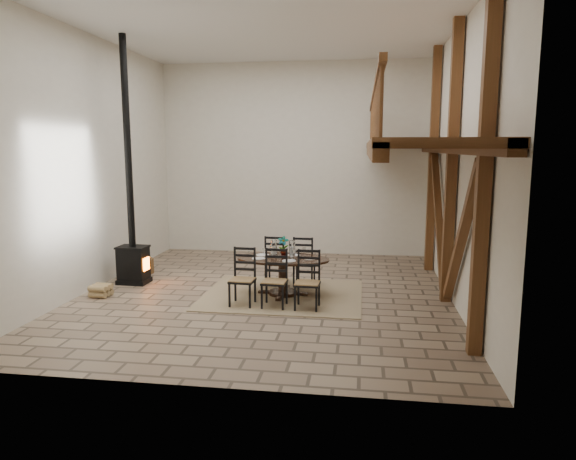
# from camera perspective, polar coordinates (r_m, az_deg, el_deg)

# --- Properties ---
(ground) EXTENTS (8.00, 8.00, 0.00)m
(ground) POSITION_cam_1_polar(r_m,az_deg,el_deg) (10.07, -2.47, -7.04)
(ground) COLOR gray
(ground) RESTS_ON ground
(room_shell) EXTENTS (7.02, 8.02, 5.01)m
(room_shell) POSITION_cam_1_polar(r_m,az_deg,el_deg) (9.53, 4.57, 10.38)
(room_shell) COLOR silver
(room_shell) RESTS_ON ground
(rug) EXTENTS (3.00, 2.50, 0.02)m
(rug) POSITION_cam_1_polar(r_m,az_deg,el_deg) (9.94, -0.56, -7.19)
(rug) COLOR tan
(rug) RESTS_ON ground
(dining_table) EXTENTS (1.82, 2.02, 1.14)m
(dining_table) POSITION_cam_1_polar(r_m,az_deg,el_deg) (9.74, -0.69, -5.13)
(dining_table) COLOR black
(dining_table) RESTS_ON ground
(wood_stove) EXTENTS (0.63, 0.49, 5.00)m
(wood_stove) POSITION_cam_1_polar(r_m,az_deg,el_deg) (11.05, -16.97, 0.07)
(wood_stove) COLOR black
(wood_stove) RESTS_ON ground
(log_basket) EXTENTS (0.50, 0.50, 0.41)m
(log_basket) POSITION_cam_1_polar(r_m,az_deg,el_deg) (12.06, -15.86, -3.79)
(log_basket) COLOR brown
(log_basket) RESTS_ON ground
(log_stack) EXTENTS (0.37, 0.38, 0.23)m
(log_stack) POSITION_cam_1_polar(r_m,az_deg,el_deg) (10.44, -20.07, -6.34)
(log_stack) COLOR tan
(log_stack) RESTS_ON ground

